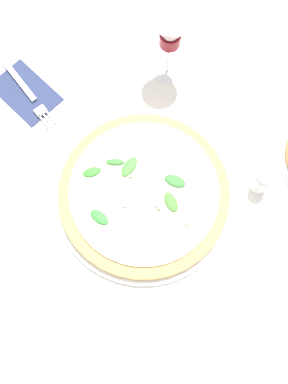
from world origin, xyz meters
TOP-DOWN VIEW (x-y plane):
  - ground_plane at (0.00, 0.00)m, footprint 6.00×6.00m
  - pizza_arugula_main at (-0.02, -0.03)m, footprint 0.35×0.35m
  - wine_glass at (-0.16, 0.22)m, footprint 0.08×0.08m
  - napkin at (-0.36, -0.01)m, footprint 0.15×0.10m
  - fork at (-0.35, -0.01)m, footprint 0.19×0.06m
  - shaker_pepper at (0.14, 0.13)m, footprint 0.03×0.03m

SIDE VIEW (x-z plane):
  - ground_plane at x=0.00m, z-range 0.00..0.00m
  - napkin at x=-0.36m, z-range 0.00..0.01m
  - fork at x=-0.35m, z-range 0.01..0.01m
  - pizza_arugula_main at x=-0.02m, z-range -0.01..0.04m
  - shaker_pepper at x=0.14m, z-range 0.00..0.07m
  - wine_glass at x=-0.16m, z-range 0.04..0.21m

